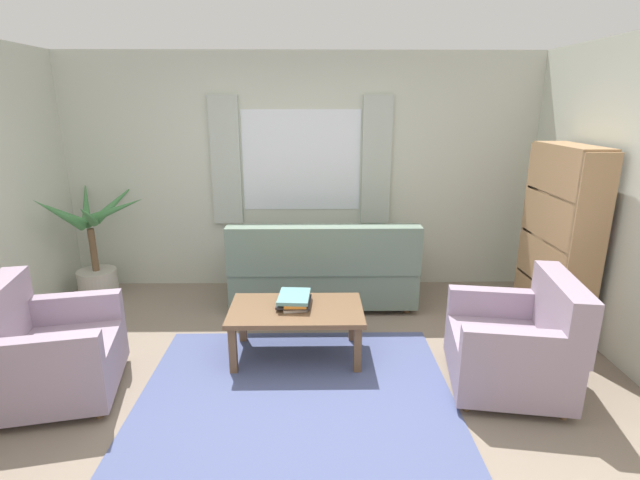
# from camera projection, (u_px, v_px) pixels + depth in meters

# --- Properties ---
(ground_plane) EXTENTS (6.24, 6.24, 0.00)m
(ground_plane) POSITION_uv_depth(u_px,v_px,m) (297.00, 391.00, 3.52)
(ground_plane) COLOR gray
(wall_back) EXTENTS (5.32, 0.12, 2.60)m
(wall_back) POSITION_uv_depth(u_px,v_px,m) (302.00, 173.00, 5.33)
(wall_back) COLOR beige
(wall_back) RESTS_ON ground_plane
(window_with_curtains) EXTENTS (1.98, 0.07, 1.40)m
(window_with_curtains) POSITION_uv_depth(u_px,v_px,m) (301.00, 161.00, 5.21)
(window_with_curtains) COLOR white
(area_rug) EXTENTS (2.29, 1.80, 0.01)m
(area_rug) POSITION_uv_depth(u_px,v_px,m) (296.00, 390.00, 3.52)
(area_rug) COLOR #4C5684
(area_rug) RESTS_ON ground_plane
(couch) EXTENTS (1.90, 0.82, 0.92)m
(couch) POSITION_uv_depth(u_px,v_px,m) (323.00, 271.00, 4.95)
(couch) COLOR slate
(couch) RESTS_ON ground_plane
(armchair_left) EXTENTS (0.97, 0.99, 0.88)m
(armchair_left) POSITION_uv_depth(u_px,v_px,m) (47.00, 352.00, 3.37)
(armchair_left) COLOR #998499
(armchair_left) RESTS_ON ground_plane
(armchair_right) EXTENTS (0.94, 0.96, 0.88)m
(armchair_right) POSITION_uv_depth(u_px,v_px,m) (517.00, 345.00, 3.48)
(armchair_right) COLOR #998499
(armchair_right) RESTS_ON ground_plane
(coffee_table) EXTENTS (1.10, 0.64, 0.44)m
(coffee_table) POSITION_uv_depth(u_px,v_px,m) (296.00, 314.00, 3.91)
(coffee_table) COLOR brown
(coffee_table) RESTS_ON ground_plane
(book_stack_on_table) EXTENTS (0.29, 0.35, 0.09)m
(book_stack_on_table) POSITION_uv_depth(u_px,v_px,m) (294.00, 300.00, 3.93)
(book_stack_on_table) COLOR beige
(book_stack_on_table) RESTS_ON coffee_table
(potted_plant) EXTENTS (1.08, 1.18, 1.28)m
(potted_plant) POSITION_uv_depth(u_px,v_px,m) (95.00, 255.00, 5.02)
(potted_plant) COLOR #B7B2A8
(potted_plant) RESTS_ON ground_plane
(bookshelf) EXTENTS (0.30, 0.94, 1.72)m
(bookshelf) POSITION_uv_depth(u_px,v_px,m) (557.00, 237.00, 4.29)
(bookshelf) COLOR #A87F56
(bookshelf) RESTS_ON ground_plane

